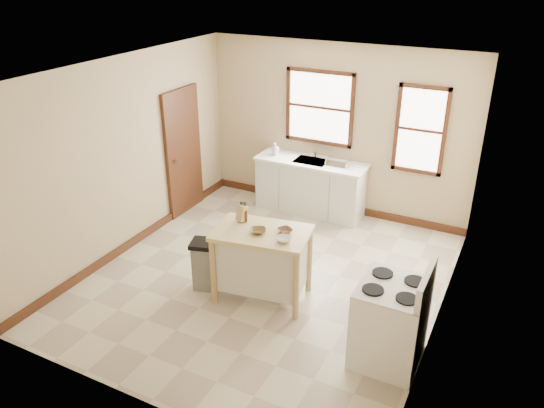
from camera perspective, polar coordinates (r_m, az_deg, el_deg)
The scene contains 23 objects.
floor at distance 7.31m, azimuth -0.63°, elevation -7.98°, with size 5.00×5.00×0.00m, color beige.
ceiling at distance 6.23m, azimuth -0.76°, elevation 14.09°, with size 5.00×5.00×0.00m, color white.
wall_back at distance 8.80m, azimuth 6.92°, elevation 7.87°, with size 4.50×0.04×2.80m, color tan.
wall_left at distance 7.87m, azimuth -15.44°, elevation 5.00°, with size 0.04×5.00×2.80m, color tan.
wall_right at distance 6.04m, azimuth 18.63°, elevation -1.76°, with size 0.04×5.00×2.80m, color tan.
window_main at distance 8.78m, azimuth 5.14°, elevation 10.31°, with size 1.17×0.06×1.22m, color #391A0F, non-canonical shape.
window_side at distance 8.38m, azimuth 15.68°, elevation 7.66°, with size 0.77×0.06×1.37m, color #391A0F, non-canonical shape.
door_left at distance 8.90m, azimuth -9.51°, elevation 5.53°, with size 0.06×0.90×2.10m, color #391A0F.
baseboard_back at distance 9.26m, azimuth 6.43°, elevation -0.11°, with size 4.50×0.04×0.12m, color #391A0F.
baseboard_left at distance 8.39m, azimuth -14.24°, elevation -3.63°, with size 0.04×5.00×0.12m, color #391A0F.
sink_counter at distance 8.96m, azimuth 4.14°, elevation 1.91°, with size 1.86×0.62×0.92m, color silver, non-canonical shape.
faucet at distance 8.91m, azimuth 4.71°, elevation 5.69°, with size 0.03×0.03×0.22m, color silver.
soap_bottle_a at distance 8.97m, azimuth 0.34°, elevation 5.91°, with size 0.09×0.09×0.22m, color #B2B2B2.
soap_bottle_b at distance 9.00m, azimuth 0.37°, elevation 5.93°, with size 0.09×0.09×0.20m, color #B2B2B2.
dish_rack at distance 8.62m, azimuth 7.13°, elevation 4.44°, with size 0.36×0.27×0.09m, color silver, non-canonical shape.
kitchen_island at distance 6.71m, azimuth -1.07°, elevation -6.51°, with size 1.16×0.74×0.95m, color #ECCB8A, non-canonical shape.
knife_block at distance 6.68m, azimuth -3.26°, elevation -1.06°, with size 0.10×0.10×0.20m, color tan, non-canonical shape.
pepper_grinder at distance 6.67m, azimuth -2.85°, elevation -1.32°, with size 0.04×0.04×0.15m, color #482613.
bowl_a at distance 6.43m, azimuth -1.49°, elevation -2.91°, with size 0.19×0.19×0.05m, color brown.
bowl_b at distance 6.43m, azimuth 1.39°, elevation -2.88°, with size 0.18×0.18×0.04m, color brown.
bowl_c at distance 6.23m, azimuth 1.26°, elevation -3.82°, with size 0.17×0.17×0.05m, color white.
trash_bin at distance 7.00m, azimuth -7.12°, elevation -6.50°, with size 0.35×0.30×0.69m, color gray, non-canonical shape.
gas_stove at distance 5.82m, azimuth 12.69°, elevation -11.32°, with size 0.75×0.76×1.20m, color white, non-canonical shape.
Camera 1 is at (2.83, -5.41, 4.02)m, focal length 35.00 mm.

